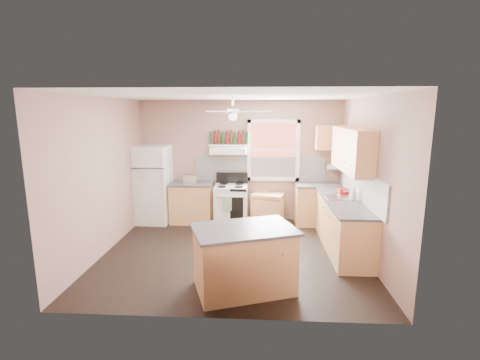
# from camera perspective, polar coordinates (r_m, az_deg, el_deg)

# --- Properties ---
(floor) EXTENTS (4.50, 4.50, 0.00)m
(floor) POSITION_cam_1_polar(r_m,az_deg,el_deg) (6.27, -1.09, -11.81)
(floor) COLOR black
(floor) RESTS_ON ground
(ceiling) EXTENTS (4.50, 4.50, 0.00)m
(ceiling) POSITION_cam_1_polar(r_m,az_deg,el_deg) (5.78, -1.19, 13.67)
(ceiling) COLOR white
(ceiling) RESTS_ON ground
(wall_back) EXTENTS (4.50, 0.05, 2.70)m
(wall_back) POSITION_cam_1_polar(r_m,az_deg,el_deg) (7.87, -0.02, 3.14)
(wall_back) COLOR #936F63
(wall_back) RESTS_ON ground
(wall_right) EXTENTS (0.05, 4.00, 2.70)m
(wall_right) POSITION_cam_1_polar(r_m,az_deg,el_deg) (6.14, 20.54, 0.15)
(wall_right) COLOR #936F63
(wall_right) RESTS_ON ground
(wall_left) EXTENTS (0.05, 4.00, 2.70)m
(wall_left) POSITION_cam_1_polar(r_m,az_deg,el_deg) (6.46, -21.69, 0.59)
(wall_left) COLOR #936F63
(wall_left) RESTS_ON ground
(backsplash_back) EXTENTS (2.90, 0.03, 0.55)m
(backsplash_back) POSITION_cam_1_polar(r_m,az_deg,el_deg) (7.85, 3.25, 1.81)
(backsplash_back) COLOR white
(backsplash_back) RESTS_ON wall_back
(backsplash_right) EXTENTS (0.03, 2.60, 0.55)m
(backsplash_right) POSITION_cam_1_polar(r_m,az_deg,el_deg) (6.44, 19.32, -0.86)
(backsplash_right) COLOR white
(backsplash_right) RESTS_ON wall_right
(window_view) EXTENTS (1.00, 0.02, 1.20)m
(window_view) POSITION_cam_1_polar(r_m,az_deg,el_deg) (7.79, 5.50, 4.86)
(window_view) COLOR maroon
(window_view) RESTS_ON wall_back
(window_frame) EXTENTS (1.16, 0.07, 1.36)m
(window_frame) POSITION_cam_1_polar(r_m,az_deg,el_deg) (7.77, 5.51, 4.84)
(window_frame) COLOR white
(window_frame) RESTS_ON wall_back
(refrigerator) EXTENTS (0.75, 0.73, 1.72)m
(refrigerator) POSITION_cam_1_polar(r_m,az_deg,el_deg) (7.94, -14.07, -0.72)
(refrigerator) COLOR white
(refrigerator) RESTS_ON floor
(base_cabinet_left) EXTENTS (0.90, 0.60, 0.86)m
(base_cabinet_left) POSITION_cam_1_polar(r_m,az_deg,el_deg) (7.87, -7.90, -3.80)
(base_cabinet_left) COLOR tan
(base_cabinet_left) RESTS_ON floor
(counter_left) EXTENTS (0.92, 0.62, 0.04)m
(counter_left) POSITION_cam_1_polar(r_m,az_deg,el_deg) (7.77, -7.98, -0.59)
(counter_left) COLOR #3F3F41
(counter_left) RESTS_ON base_cabinet_left
(toaster) EXTENTS (0.31, 0.22, 0.18)m
(toaster) POSITION_cam_1_polar(r_m,az_deg,el_deg) (7.71, -8.26, 0.14)
(toaster) COLOR silver
(toaster) RESTS_ON counter_left
(stove) EXTENTS (0.72, 0.65, 0.86)m
(stove) POSITION_cam_1_polar(r_m,az_deg,el_deg) (7.68, -1.47, -4.08)
(stove) COLOR white
(stove) RESTS_ON floor
(range_hood) EXTENTS (0.78, 0.50, 0.14)m
(range_hood) POSITION_cam_1_polar(r_m,az_deg,el_deg) (7.58, -1.88, 4.89)
(range_hood) COLOR white
(range_hood) RESTS_ON wall_back
(bottle_shelf) EXTENTS (0.90, 0.26, 0.03)m
(bottle_shelf) POSITION_cam_1_polar(r_m,az_deg,el_deg) (7.69, -1.80, 5.73)
(bottle_shelf) COLOR white
(bottle_shelf) RESTS_ON range_hood
(cart) EXTENTS (0.76, 0.61, 0.66)m
(cart) POSITION_cam_1_polar(r_m,az_deg,el_deg) (7.80, 4.58, -4.62)
(cart) COLOR tan
(cart) RESTS_ON floor
(base_cabinet_corner) EXTENTS (1.00, 0.60, 0.86)m
(base_cabinet_corner) POSITION_cam_1_polar(r_m,az_deg,el_deg) (7.84, 12.76, -4.04)
(base_cabinet_corner) COLOR tan
(base_cabinet_corner) RESTS_ON floor
(base_cabinet_right) EXTENTS (0.60, 2.20, 0.86)m
(base_cabinet_right) POSITION_cam_1_polar(r_m,az_deg,el_deg) (6.56, 16.49, -7.22)
(base_cabinet_right) COLOR tan
(base_cabinet_right) RESTS_ON floor
(counter_corner) EXTENTS (1.02, 0.62, 0.04)m
(counter_corner) POSITION_cam_1_polar(r_m,az_deg,el_deg) (7.73, 12.90, -0.82)
(counter_corner) COLOR #3F3F41
(counter_corner) RESTS_ON base_cabinet_corner
(counter_right) EXTENTS (0.62, 2.22, 0.04)m
(counter_right) POSITION_cam_1_polar(r_m,az_deg,el_deg) (6.43, 16.62, -3.41)
(counter_right) COLOR #3F3F41
(counter_right) RESTS_ON base_cabinet_right
(sink) EXTENTS (0.55, 0.45, 0.03)m
(sink) POSITION_cam_1_polar(r_m,az_deg,el_deg) (6.62, 16.24, -2.86)
(sink) COLOR silver
(sink) RESTS_ON counter_right
(faucet) EXTENTS (0.03, 0.03, 0.14)m
(faucet) POSITION_cam_1_polar(r_m,az_deg,el_deg) (6.64, 17.62, -2.23)
(faucet) COLOR silver
(faucet) RESTS_ON sink
(upper_cabinet_right) EXTENTS (0.33, 1.80, 0.76)m
(upper_cabinet_right) POSITION_cam_1_polar(r_m,az_deg,el_deg) (6.50, 17.86, 4.74)
(upper_cabinet_right) COLOR tan
(upper_cabinet_right) RESTS_ON wall_right
(upper_cabinet_corner) EXTENTS (0.60, 0.33, 0.52)m
(upper_cabinet_corner) POSITION_cam_1_polar(r_m,az_deg,el_deg) (7.76, 14.54, 6.76)
(upper_cabinet_corner) COLOR tan
(upper_cabinet_corner) RESTS_ON wall_back
(paper_towel) EXTENTS (0.26, 0.12, 0.12)m
(paper_towel) POSITION_cam_1_polar(r_m,az_deg,el_deg) (7.88, 15.12, 2.03)
(paper_towel) COLOR white
(paper_towel) RESTS_ON wall_back
(island) EXTENTS (1.48, 1.19, 0.86)m
(island) POSITION_cam_1_polar(r_m,az_deg,el_deg) (4.92, 0.68, -13.04)
(island) COLOR tan
(island) RESTS_ON floor
(island_top) EXTENTS (1.58, 1.29, 0.04)m
(island_top) POSITION_cam_1_polar(r_m,az_deg,el_deg) (4.75, 0.69, -8.09)
(island_top) COLOR #3F3F41
(island_top) RESTS_ON island
(ceiling_fan_hub) EXTENTS (0.20, 0.20, 0.08)m
(ceiling_fan_hub) POSITION_cam_1_polar(r_m,az_deg,el_deg) (5.78, -1.18, 11.19)
(ceiling_fan_hub) COLOR white
(ceiling_fan_hub) RESTS_ON ceiling
(soap_bottle) EXTENTS (0.13, 0.13, 0.25)m
(soap_bottle) POSITION_cam_1_polar(r_m,az_deg,el_deg) (6.49, 18.15, -2.06)
(soap_bottle) COLOR silver
(soap_bottle) RESTS_ON counter_right
(red_caddy) EXTENTS (0.20, 0.15, 0.10)m
(red_caddy) POSITION_cam_1_polar(r_m,az_deg,el_deg) (6.95, 16.59, -1.75)
(red_caddy) COLOR #B7160F
(red_caddy) RESTS_ON counter_right
(wine_bottles) EXTENTS (0.86, 0.06, 0.31)m
(wine_bottles) POSITION_cam_1_polar(r_m,az_deg,el_deg) (7.68, -1.80, 6.91)
(wine_bottles) COLOR #143819
(wine_bottles) RESTS_ON bottle_shelf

